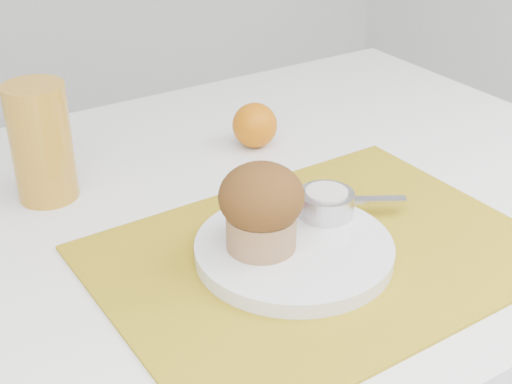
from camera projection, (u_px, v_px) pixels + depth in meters
placemat at (319, 255)px, 0.81m from camera, size 0.50×0.37×0.00m
plate at (294, 250)px, 0.80m from camera, size 0.28×0.28×0.02m
ramekin at (326, 203)px, 0.85m from camera, size 0.07×0.07×0.03m
cream at (327, 193)px, 0.84m from camera, size 0.06×0.06×0.01m
raspberry_near at (273, 212)px, 0.84m from camera, size 0.02×0.02×0.02m
raspberry_far at (314, 213)px, 0.84m from camera, size 0.02×0.02×0.02m
butter_knife at (336, 200)px, 0.88m from camera, size 0.16×0.10×0.00m
orange at (255, 125)px, 1.05m from camera, size 0.07×0.07×0.07m
juice_glass at (41, 143)px, 0.90m from camera, size 0.09×0.09×0.15m
muffin at (261, 206)px, 0.77m from camera, size 0.09×0.09×0.10m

